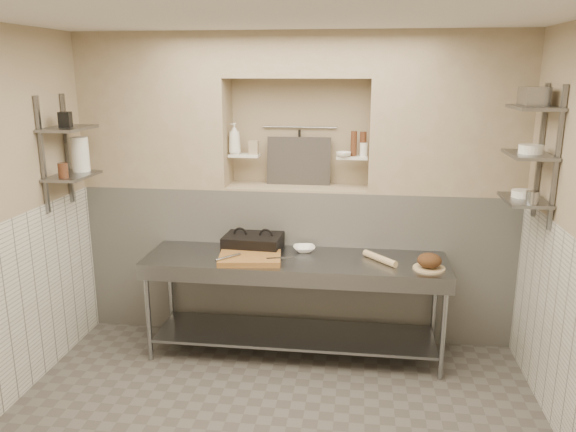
% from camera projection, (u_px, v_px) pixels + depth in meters
% --- Properties ---
extents(ceiling, '(4.00, 3.90, 0.10)m').
position_uv_depth(ceiling, '(264.00, 1.00, 3.20)').
color(ceiling, silver).
rests_on(ceiling, ground).
extents(wall_back, '(4.00, 0.10, 2.80)m').
position_uv_depth(wall_back, '(300.00, 183.00, 5.48)').
color(wall_back, tan).
rests_on(wall_back, ground).
extents(backwall_lower, '(4.00, 0.40, 1.40)m').
position_uv_depth(backwall_lower, '(297.00, 259.00, 5.42)').
color(backwall_lower, silver).
rests_on(backwall_lower, floor).
extents(alcove_sill, '(1.30, 0.40, 0.02)m').
position_uv_depth(alcove_sill, '(297.00, 187.00, 5.24)').
color(alcove_sill, tan).
rests_on(alcove_sill, backwall_lower).
extents(backwall_pillar_left, '(1.35, 0.40, 1.40)m').
position_uv_depth(backwall_pillar_left, '(157.00, 111.00, 5.23)').
color(backwall_pillar_left, tan).
rests_on(backwall_pillar_left, backwall_lower).
extents(backwall_pillar_right, '(1.35, 0.40, 1.40)m').
position_uv_depth(backwall_pillar_right, '(448.00, 114.00, 4.90)').
color(backwall_pillar_right, tan).
rests_on(backwall_pillar_right, backwall_lower).
extents(backwall_header, '(1.30, 0.40, 0.40)m').
position_uv_depth(backwall_header, '(298.00, 55.00, 4.94)').
color(backwall_header, tan).
rests_on(backwall_header, backwall_lower).
extents(alcove_shelf_left, '(0.28, 0.16, 0.02)m').
position_uv_depth(alcove_shelf_left, '(244.00, 155.00, 5.23)').
color(alcove_shelf_left, white).
rests_on(alcove_shelf_left, backwall_lower).
extents(alcove_shelf_right, '(0.28, 0.16, 0.02)m').
position_uv_depth(alcove_shelf_right, '(352.00, 157.00, 5.11)').
color(alcove_shelf_right, white).
rests_on(alcove_shelf_right, backwall_lower).
extents(utensil_rail, '(0.70, 0.02, 0.02)m').
position_uv_depth(utensil_rail, '(300.00, 127.00, 5.27)').
color(utensil_rail, gray).
rests_on(utensil_rail, wall_back).
extents(hanging_steel, '(0.02, 0.02, 0.30)m').
position_uv_depth(hanging_steel, '(299.00, 146.00, 5.29)').
color(hanging_steel, black).
rests_on(hanging_steel, utensil_rail).
extents(splash_panel, '(0.60, 0.08, 0.45)m').
position_uv_depth(splash_panel, '(299.00, 161.00, 5.28)').
color(splash_panel, '#383330').
rests_on(splash_panel, alcove_sill).
extents(shelf_rail_left_a, '(0.03, 0.03, 0.95)m').
position_uv_depth(shelf_rail_left_a, '(67.00, 149.00, 4.91)').
color(shelf_rail_left_a, slate).
rests_on(shelf_rail_left_a, wall_left).
extents(shelf_rail_left_b, '(0.03, 0.03, 0.95)m').
position_uv_depth(shelf_rail_left_b, '(42.00, 156.00, 4.53)').
color(shelf_rail_left_b, slate).
rests_on(shelf_rail_left_b, wall_left).
extents(wall_shelf_left_lower, '(0.30, 0.50, 0.02)m').
position_uv_depth(wall_shelf_left_lower, '(73.00, 176.00, 4.75)').
color(wall_shelf_left_lower, slate).
rests_on(wall_shelf_left_lower, wall_left).
extents(wall_shelf_left_upper, '(0.30, 0.50, 0.03)m').
position_uv_depth(wall_shelf_left_upper, '(68.00, 128.00, 4.65)').
color(wall_shelf_left_upper, slate).
rests_on(wall_shelf_left_upper, wall_left).
extents(shelf_rail_right_a, '(0.03, 0.03, 1.05)m').
position_uv_depth(shelf_rail_right_a, '(540.00, 151.00, 4.40)').
color(shelf_rail_right_a, slate).
rests_on(shelf_rail_right_a, wall_right).
extents(shelf_rail_right_b, '(0.03, 0.03, 1.05)m').
position_uv_depth(shelf_rail_right_b, '(557.00, 159.00, 4.02)').
color(shelf_rail_right_b, slate).
rests_on(shelf_rail_right_b, wall_right).
extents(wall_shelf_right_lower, '(0.30, 0.50, 0.02)m').
position_uv_depth(wall_shelf_right_lower, '(524.00, 200.00, 4.32)').
color(wall_shelf_right_lower, slate).
rests_on(wall_shelf_right_lower, wall_right).
extents(wall_shelf_right_mid, '(0.30, 0.50, 0.02)m').
position_uv_depth(wall_shelf_right_mid, '(529.00, 155.00, 4.23)').
color(wall_shelf_right_mid, slate).
rests_on(wall_shelf_right_mid, wall_right).
extents(wall_shelf_right_upper, '(0.30, 0.50, 0.03)m').
position_uv_depth(wall_shelf_right_upper, '(534.00, 108.00, 4.14)').
color(wall_shelf_right_upper, slate).
rests_on(wall_shelf_right_upper, wall_right).
extents(prep_table, '(2.60, 0.70, 0.90)m').
position_uv_depth(prep_table, '(295.00, 287.00, 4.88)').
color(prep_table, gray).
rests_on(prep_table, floor).
extents(panini_press, '(0.53, 0.40, 0.14)m').
position_uv_depth(panini_press, '(253.00, 242.00, 5.04)').
color(panini_press, black).
rests_on(panini_press, prep_table).
extents(cutting_board, '(0.56, 0.43, 0.05)m').
position_uv_depth(cutting_board, '(250.00, 258.00, 4.75)').
color(cutting_board, olive).
rests_on(cutting_board, prep_table).
extents(knife_blade, '(0.23, 0.09, 0.01)m').
position_uv_depth(knife_blade, '(280.00, 258.00, 4.69)').
color(knife_blade, gray).
rests_on(knife_blade, cutting_board).
extents(tongs, '(0.18, 0.20, 0.02)m').
position_uv_depth(tongs, '(228.00, 257.00, 4.68)').
color(tongs, gray).
rests_on(tongs, cutting_board).
extents(mixing_bowl, '(0.23, 0.23, 0.05)m').
position_uv_depth(mixing_bowl, '(304.00, 249.00, 5.00)').
color(mixing_bowl, white).
rests_on(mixing_bowl, prep_table).
extents(rolling_pin, '(0.29, 0.32, 0.06)m').
position_uv_depth(rolling_pin, '(380.00, 258.00, 4.73)').
color(rolling_pin, '#DEBC8B').
rests_on(rolling_pin, prep_table).
extents(bread_board, '(0.26, 0.26, 0.01)m').
position_uv_depth(bread_board, '(429.00, 268.00, 4.56)').
color(bread_board, '#DEBC8B').
rests_on(bread_board, prep_table).
extents(bread_loaf, '(0.20, 0.20, 0.12)m').
position_uv_depth(bread_loaf, '(429.00, 260.00, 4.55)').
color(bread_loaf, '#4C2D19').
rests_on(bread_loaf, bread_board).
extents(bottle_soap, '(0.14, 0.14, 0.29)m').
position_uv_depth(bottle_soap, '(235.00, 139.00, 5.17)').
color(bottle_soap, white).
rests_on(bottle_soap, alcove_shelf_left).
extents(jar_alcove, '(0.08, 0.08, 0.13)m').
position_uv_depth(jar_alcove, '(254.00, 147.00, 5.20)').
color(jar_alcove, tan).
rests_on(jar_alcove, alcove_shelf_left).
extents(bowl_alcove, '(0.16, 0.16, 0.04)m').
position_uv_depth(bowl_alcove, '(343.00, 154.00, 5.05)').
color(bowl_alcove, white).
rests_on(bowl_alcove, alcove_shelf_right).
extents(condiment_a, '(0.06, 0.06, 0.22)m').
position_uv_depth(condiment_a, '(363.00, 144.00, 5.08)').
color(condiment_a, '#4F2B19').
rests_on(condiment_a, alcove_shelf_right).
extents(condiment_b, '(0.06, 0.06, 0.23)m').
position_uv_depth(condiment_b, '(354.00, 144.00, 5.07)').
color(condiment_b, '#4F2B19').
rests_on(condiment_b, alcove_shelf_right).
extents(condiment_c, '(0.07, 0.07, 0.12)m').
position_uv_depth(condiment_c, '(364.00, 150.00, 5.06)').
color(condiment_c, white).
rests_on(condiment_c, alcove_shelf_right).
extents(jug_left, '(0.15, 0.15, 0.30)m').
position_uv_depth(jug_left, '(80.00, 154.00, 4.87)').
color(jug_left, white).
rests_on(jug_left, wall_shelf_left_lower).
extents(jar_left, '(0.08, 0.08, 0.12)m').
position_uv_depth(jar_left, '(63.00, 170.00, 4.60)').
color(jar_left, '#4F2B19').
rests_on(jar_left, wall_shelf_left_lower).
extents(box_left_upper, '(0.10, 0.10, 0.13)m').
position_uv_depth(box_left_upper, '(65.00, 120.00, 4.60)').
color(box_left_upper, black).
rests_on(box_left_upper, wall_shelf_left_upper).
extents(bowl_right, '(0.18, 0.18, 0.05)m').
position_uv_depth(bowl_right, '(523.00, 194.00, 4.35)').
color(bowl_right, white).
rests_on(bowl_right, wall_shelf_right_lower).
extents(canister_right, '(0.10, 0.10, 0.10)m').
position_uv_depth(canister_right, '(532.00, 198.00, 4.12)').
color(canister_right, gray).
rests_on(canister_right, wall_shelf_right_lower).
extents(bowl_right_mid, '(0.18, 0.18, 0.07)m').
position_uv_depth(bowl_right_mid, '(531.00, 149.00, 4.19)').
color(bowl_right_mid, white).
rests_on(bowl_right_mid, wall_shelf_right_mid).
extents(basket_right, '(0.19, 0.23, 0.14)m').
position_uv_depth(basket_right, '(534.00, 96.00, 4.16)').
color(basket_right, gray).
rests_on(basket_right, wall_shelf_right_upper).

